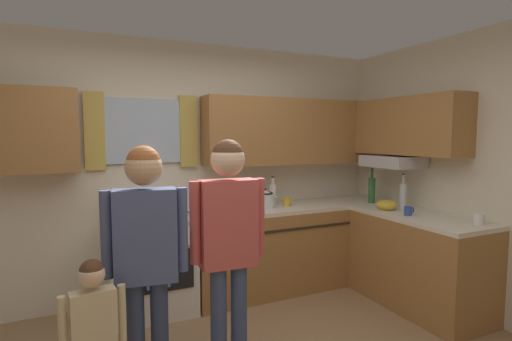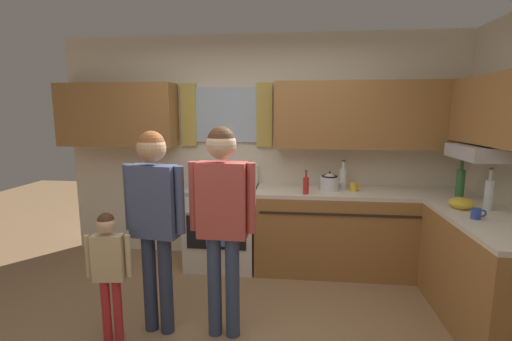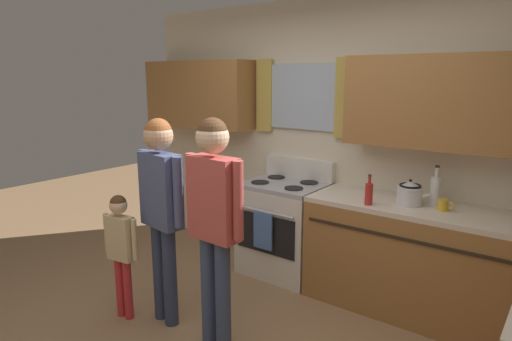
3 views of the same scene
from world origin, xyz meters
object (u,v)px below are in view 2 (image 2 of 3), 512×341
stove_oven (222,225)px  stovetop_kettle (330,182)px  bottle_wine_green (460,183)px  mug_mustard_yellow (354,187)px  mug_cobalt_blue (477,214)px  mixing_bowl (462,203)px  adult_in_plaid (222,208)px  bottle_milk_white (343,178)px  bottle_tall_clear (489,194)px  small_child (109,262)px  bottle_sauce_red (306,185)px  adult_holding_child (154,209)px

stove_oven → stovetop_kettle: (1.18, -0.02, 0.53)m
bottle_wine_green → mug_mustard_yellow: bottle_wine_green is taller
mug_cobalt_blue → mixing_bowl: (0.02, 0.31, 0.00)m
mug_mustard_yellow → mixing_bowl: 1.02m
mug_mustard_yellow → adult_in_plaid: adult_in_plaid is taller
stove_oven → bottle_wine_green: 2.49m
bottle_milk_white → mug_cobalt_blue: 1.39m
bottle_tall_clear → mug_mustard_yellow: size_ratio=3.05×
bottle_milk_white → small_child: (-1.89, -1.58, -0.39)m
small_child → mixing_bowl: bearing=16.6°
stove_oven → stovetop_kettle: bearing=-0.9°
bottle_wine_green → bottle_sauce_red: size_ratio=1.60×
mug_mustard_yellow → small_child: 2.48m
bottle_sauce_red → bottle_tall_clear: bottle_tall_clear is taller
mug_cobalt_blue → adult_in_plaid: size_ratio=0.07×
bottle_sauce_red → mug_mustard_yellow: (0.51, 0.19, -0.05)m
adult_in_plaid → bottle_sauce_red: bearing=59.3°
stovetop_kettle → mixing_bowl: bearing=-29.7°
bottle_wine_green → stovetop_kettle: 1.25m
mug_cobalt_blue → bottle_milk_white: bearing=130.7°
bottle_wine_green → small_child: bearing=-157.5°
bottle_sauce_red → small_child: 1.97m
stovetop_kettle → adult_holding_child: (-1.43, -1.29, 0.01)m
stovetop_kettle → adult_holding_child: bearing=-137.9°
bottle_milk_white → adult_holding_child: size_ratio=0.20×
stove_oven → bottle_wine_green: bottle_wine_green is taller
stovetop_kettle → small_child: size_ratio=0.27×
mixing_bowl → adult_holding_child: bearing=-164.9°
bottle_milk_white → stovetop_kettle: bearing=-140.0°
mug_mustard_yellow → stovetop_kettle: 0.26m
mug_cobalt_blue → adult_holding_child: size_ratio=0.07×
stove_oven → mixing_bowl: (2.26, -0.63, 0.48)m
stovetop_kettle → bottle_wine_green: bearing=-10.6°
bottle_tall_clear → adult_in_plaid: 2.28m
bottle_tall_clear → adult_holding_child: bearing=-166.2°
mug_mustard_yellow → mixing_bowl: mixing_bowl is taller
stove_oven → bottle_sauce_red: bottle_sauce_red is taller
stove_oven → mixing_bowl: stove_oven is taller
stove_oven → bottle_wine_green: bearing=-5.8°
bottle_wine_green → mug_cobalt_blue: (-0.16, -0.69, -0.11)m
mug_cobalt_blue → mixing_bowl: bearing=86.4°
adult_in_plaid → small_child: bearing=-168.6°
stove_oven → mixing_bowl: size_ratio=5.29×
stovetop_kettle → bottle_milk_white: bearing=40.0°
adult_holding_child → mug_cobalt_blue: bearing=8.4°
bottle_sauce_red → mug_cobalt_blue: size_ratio=2.14×
bottle_wine_green → mug_mustard_yellow: 1.00m
stovetop_kettle → mug_mustard_yellow: bearing=-1.9°
stove_oven → mug_mustard_yellow: (1.44, -0.03, 0.48)m
mixing_bowl → bottle_sauce_red: bearing=162.6°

